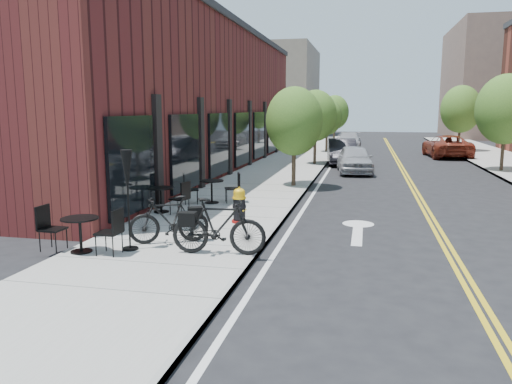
# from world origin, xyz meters

# --- Properties ---
(ground) EXTENTS (120.00, 120.00, 0.00)m
(ground) POSITION_xyz_m (0.00, 0.00, 0.00)
(ground) COLOR black
(ground) RESTS_ON ground
(sidewalk_near) EXTENTS (4.00, 70.00, 0.12)m
(sidewalk_near) POSITION_xyz_m (-2.00, 10.00, 0.06)
(sidewalk_near) COLOR #9E9B93
(sidewalk_near) RESTS_ON ground
(building_near) EXTENTS (5.00, 28.00, 7.00)m
(building_near) POSITION_xyz_m (-6.50, 14.00, 3.50)
(building_near) COLOR #4C1818
(building_near) RESTS_ON ground
(bg_building_left) EXTENTS (8.00, 14.00, 10.00)m
(bg_building_left) POSITION_xyz_m (-8.00, 48.00, 5.00)
(bg_building_left) COLOR #726656
(bg_building_left) RESTS_ON ground
(bg_building_right) EXTENTS (10.00, 16.00, 12.00)m
(bg_building_right) POSITION_xyz_m (16.00, 50.00, 6.00)
(bg_building_right) COLOR brown
(bg_building_right) RESTS_ON ground
(tree_near_a) EXTENTS (2.20, 2.20, 3.81)m
(tree_near_a) POSITION_xyz_m (-0.60, 9.00, 2.60)
(tree_near_a) COLOR #382B1E
(tree_near_a) RESTS_ON sidewalk_near
(tree_near_b) EXTENTS (2.30, 2.30, 3.98)m
(tree_near_b) POSITION_xyz_m (-0.60, 17.00, 2.71)
(tree_near_b) COLOR #382B1E
(tree_near_b) RESTS_ON sidewalk_near
(tree_near_c) EXTENTS (2.10, 2.10, 3.67)m
(tree_near_c) POSITION_xyz_m (-0.60, 25.00, 2.53)
(tree_near_c) COLOR #382B1E
(tree_near_c) RESTS_ON sidewalk_near
(tree_near_d) EXTENTS (2.40, 2.40, 4.11)m
(tree_near_d) POSITION_xyz_m (-0.60, 33.00, 2.79)
(tree_near_d) COLOR #382B1E
(tree_near_d) RESTS_ON sidewalk_near
(tree_far_b) EXTENTS (2.80, 2.80, 4.62)m
(tree_far_b) POSITION_xyz_m (8.60, 16.00, 3.06)
(tree_far_b) COLOR #382B1E
(tree_far_b) RESTS_ON sidewalk_far
(tree_far_c) EXTENTS (2.80, 2.80, 4.62)m
(tree_far_c) POSITION_xyz_m (8.60, 28.00, 3.06)
(tree_far_c) COLOR #382B1E
(tree_far_c) RESTS_ON sidewalk_far
(fire_hydrant) EXTENTS (0.46, 0.46, 0.94)m
(fire_hydrant) POSITION_xyz_m (-1.06, 2.27, 0.57)
(fire_hydrant) COLOR maroon
(fire_hydrant) RESTS_ON sidewalk_near
(bicycle_left) EXTENTS (1.81, 1.20, 1.06)m
(bicycle_left) POSITION_xyz_m (-2.08, -0.04, 0.65)
(bicycle_left) COLOR black
(bicycle_left) RESTS_ON sidewalk_near
(bicycle_right) EXTENTS (1.99, 0.73, 1.17)m
(bicycle_right) POSITION_xyz_m (-0.75, -0.65, 0.71)
(bicycle_right) COLOR black
(bicycle_right) RESTS_ON sidewalk_near
(bistro_set_a) EXTENTS (1.77, 0.78, 0.96)m
(bistro_set_a) POSITION_xyz_m (-3.60, -1.14, 0.60)
(bistro_set_a) COLOR black
(bistro_set_a) RESTS_ON sidewalk_near
(bistro_set_b) EXTENTS (1.79, 0.91, 0.94)m
(bistro_set_b) POSITION_xyz_m (-3.60, 3.04, 0.59)
(bistro_set_b) COLOR black
(bistro_set_b) RESTS_ON sidewalk_near
(bistro_set_c) EXTENTS (1.79, 1.04, 0.95)m
(bistro_set_c) POSITION_xyz_m (-2.60, 4.74, 0.60)
(bistro_set_c) COLOR black
(bistro_set_c) RESTS_ON sidewalk_near
(patio_umbrella) EXTENTS (0.34, 0.34, 2.12)m
(patio_umbrella) POSITION_xyz_m (-2.70, -0.73, 1.64)
(patio_umbrella) COLOR black
(patio_umbrella) RESTS_ON sidewalk_near
(parked_car_a) EXTENTS (1.99, 4.10, 1.35)m
(parked_car_a) POSITION_xyz_m (1.60, 14.38, 0.67)
(parked_car_a) COLOR #9EA0A6
(parked_car_a) RESTS_ON ground
(parked_car_b) EXTENTS (1.98, 4.48, 1.43)m
(parked_car_b) POSITION_xyz_m (0.80, 18.18, 0.71)
(parked_car_b) COLOR black
(parked_car_b) RESTS_ON ground
(parked_car_c) EXTENTS (1.90, 4.49, 1.29)m
(parked_car_c) POSITION_xyz_m (0.80, 29.09, 0.65)
(parked_car_c) COLOR #9E9DA2
(parked_car_c) RESTS_ON ground
(parked_car_far) EXTENTS (2.76, 5.31, 1.43)m
(parked_car_far) POSITION_xyz_m (7.16, 23.68, 0.72)
(parked_car_far) COLOR maroon
(parked_car_far) RESTS_ON ground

